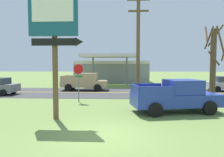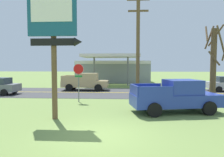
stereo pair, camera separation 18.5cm
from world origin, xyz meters
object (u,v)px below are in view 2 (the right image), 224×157
Objects in this scene: pickup_blue_parked_on_lawn at (176,96)px; pickup_tan_on_road at (86,82)px; motel_sign at (54,31)px; stop_sign at (79,76)px; bare_tree at (214,63)px; gas_station at (113,71)px; utility_pole at (138,45)px.

pickup_blue_parked_on_lawn is 1.05× the size of pickup_tan_on_road.
motel_sign is 5.71m from stop_sign.
bare_tree reaches higher than gas_station.
gas_station is (1.57, 19.18, -0.08)m from stop_sign.
gas_station is at bearing 85.32° from stop_sign.
gas_station is 22.80m from pickup_blue_parked_on_lawn.
utility_pole is 19.96m from gas_station.
pickup_blue_parked_on_lawn is at bearing 17.37° from motel_sign.
utility_pole reaches higher than motel_sign.
utility_pole reaches higher than pickup_blue_parked_on_lawn.
gas_station is 11.90m from pickup_tan_on_road.
bare_tree is (5.31, -0.17, -1.31)m from utility_pole.
pickup_blue_parked_on_lawn is (5.05, -22.21, -0.98)m from gas_station.
bare_tree reaches higher than pickup_tan_on_road.
gas_station is at bearing 77.94° from pickup_tan_on_road.
gas_station is 2.31× the size of pickup_tan_on_road.
utility_pole reaches higher than pickup_tan_on_road.
stop_sign is 7.71m from pickup_tan_on_road.
pickup_blue_parked_on_lawn is at bearing -77.18° from gas_station.
motel_sign is at bearing -155.37° from bare_tree.
stop_sign is (0.07, 5.12, -2.53)m from motel_sign.
bare_tree is (9.80, -0.60, 0.94)m from stop_sign.
pickup_tan_on_road is at bearing 142.61° from bare_tree.
utility_pole reaches higher than gas_station.
motel_sign reaches higher than bare_tree.
utility_pole reaches higher than bare_tree.
bare_tree is 0.48× the size of gas_station.
gas_station reaches higher than stop_sign.
bare_tree is at bearing 37.44° from pickup_blue_parked_on_lawn.
stop_sign is 0.37× the size of utility_pole.
motel_sign reaches higher than stop_sign.
stop_sign is 0.57× the size of pickup_tan_on_road.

